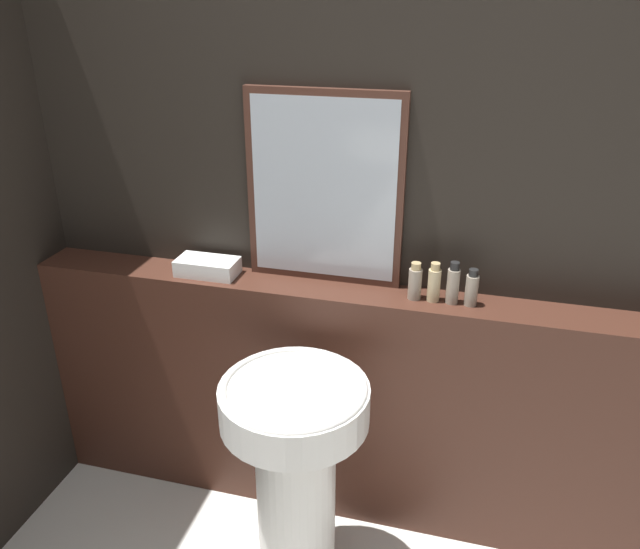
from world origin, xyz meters
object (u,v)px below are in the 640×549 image
at_px(shampoo_bottle, 415,282).
at_px(lotion_bottle, 453,284).
at_px(pedestal_sink, 296,465).
at_px(body_wash_bottle, 472,289).
at_px(mirror, 324,190).
at_px(towel_stack, 208,267).
at_px(conditioner_bottle, 434,283).

relative_size(shampoo_bottle, lotion_bottle, 0.89).
height_order(pedestal_sink, body_wash_bottle, body_wash_bottle).
xyz_separation_m(mirror, lotion_bottle, (0.47, -0.07, -0.27)).
distance_m(pedestal_sink, towel_stack, 0.79).
distance_m(lotion_bottle, body_wash_bottle, 0.06).
xyz_separation_m(mirror, conditioner_bottle, (0.41, -0.07, -0.28)).
bearing_deg(lotion_bottle, conditioner_bottle, 180.00).
relative_size(towel_stack, conditioner_bottle, 1.62).
bearing_deg(pedestal_sink, conditioner_bottle, 47.32).
xyz_separation_m(pedestal_sink, body_wash_bottle, (0.51, 0.41, 0.53)).
bearing_deg(lotion_bottle, pedestal_sink, -137.10).
relative_size(pedestal_sink, conditioner_bottle, 6.01).
bearing_deg(shampoo_bottle, mirror, 167.81).
relative_size(lotion_bottle, body_wash_bottle, 1.14).
bearing_deg(mirror, towel_stack, -170.26).
bearing_deg(conditioner_bottle, pedestal_sink, -132.68).
distance_m(towel_stack, lotion_bottle, 0.91).
height_order(mirror, lotion_bottle, mirror).
bearing_deg(conditioner_bottle, shampoo_bottle, 180.00).
height_order(mirror, body_wash_bottle, mirror).
distance_m(conditioner_bottle, lotion_bottle, 0.06).
relative_size(pedestal_sink, body_wash_bottle, 6.42).
xyz_separation_m(conditioner_bottle, body_wash_bottle, (0.13, 0.00, -0.00)).
bearing_deg(shampoo_bottle, conditioner_bottle, 0.00).
bearing_deg(pedestal_sink, lotion_bottle, 42.90).
bearing_deg(conditioner_bottle, mirror, 169.70).
distance_m(pedestal_sink, mirror, 0.94).
xyz_separation_m(pedestal_sink, lotion_bottle, (0.44, 0.41, 0.53)).
xyz_separation_m(towel_stack, shampoo_bottle, (0.78, 0.00, 0.03)).
bearing_deg(shampoo_bottle, towel_stack, -180.00).
distance_m(pedestal_sink, lotion_bottle, 0.81).
distance_m(towel_stack, shampoo_bottle, 0.78).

